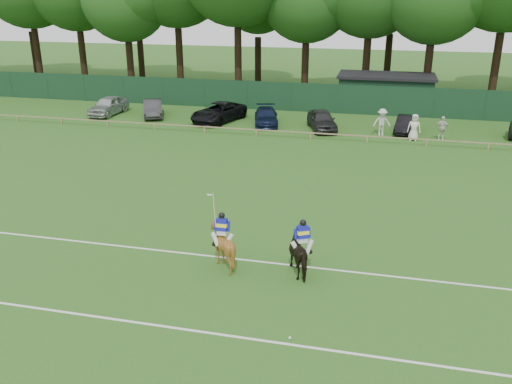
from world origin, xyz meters
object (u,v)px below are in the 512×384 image
(sedan_silver, at_px, (108,105))
(suv_black, at_px, (219,112))
(horse_dark, at_px, (302,253))
(spectator_mid, at_px, (442,128))
(spectator_left, at_px, (382,122))
(polo_ball, at_px, (290,338))
(estate_black, at_px, (406,124))
(sedan_navy, at_px, (266,116))
(horse_chestnut, at_px, (222,246))
(sedan_grey, at_px, (153,108))
(hatch_grey, at_px, (322,120))
(spectator_right, at_px, (414,127))
(utility_shed, at_px, (385,91))

(sedan_silver, xyz_separation_m, suv_black, (9.92, -0.29, -0.03))
(horse_dark, distance_m, spectator_mid, 22.32)
(sedan_silver, height_order, spectator_left, spectator_left)
(polo_ball, bearing_deg, estate_black, 81.62)
(sedan_silver, distance_m, spectator_left, 22.93)
(suv_black, xyz_separation_m, spectator_left, (12.94, -1.49, 0.24))
(sedan_navy, relative_size, spectator_left, 2.24)
(horse_dark, bearing_deg, suv_black, -93.93)
(horse_chestnut, xyz_separation_m, polo_ball, (3.39, -4.11, -0.80))
(sedan_grey, xyz_separation_m, suv_black, (5.92, -0.45, 0.05))
(polo_ball, bearing_deg, sedan_navy, 103.79)
(hatch_grey, relative_size, spectator_left, 2.22)
(spectator_right, bearing_deg, horse_chestnut, -109.77)
(utility_shed, bearing_deg, sedan_grey, -157.59)
(sedan_grey, distance_m, spectator_mid, 23.15)
(sedan_silver, height_order, hatch_grey, sedan_silver)
(estate_black, relative_size, spectator_mid, 2.15)
(horse_chestnut, bearing_deg, suv_black, -72.95)
(suv_black, distance_m, polo_ball, 29.46)
(hatch_grey, height_order, estate_black, hatch_grey)
(spectator_mid, bearing_deg, sedan_navy, 169.38)
(spectator_mid, bearing_deg, horse_dark, -110.41)
(estate_black, bearing_deg, spectator_left, -134.81)
(suv_black, bearing_deg, utility_shed, 50.01)
(sedan_navy, height_order, spectator_right, spectator_right)
(sedan_silver, xyz_separation_m, spectator_mid, (27.03, -2.20, 0.09))
(hatch_grey, bearing_deg, sedan_navy, 153.11)
(suv_black, xyz_separation_m, spectator_right, (15.19, -2.43, 0.19))
(sedan_navy, bearing_deg, spectator_mid, -21.43)
(horse_chestnut, bearing_deg, hatch_grey, -93.29)
(hatch_grey, bearing_deg, utility_shed, 44.65)
(sedan_silver, bearing_deg, spectator_right, -3.10)
(sedan_grey, relative_size, utility_shed, 0.51)
(sedan_silver, xyz_separation_m, estate_black, (24.62, -0.46, -0.16))
(sedan_navy, height_order, spectator_left, spectator_left)
(spectator_left, bearing_deg, spectator_right, -35.11)
(horse_chestnut, relative_size, spectator_mid, 0.97)
(suv_black, bearing_deg, spectator_mid, 11.25)
(spectator_mid, relative_size, polo_ball, 19.35)
(sedan_grey, xyz_separation_m, polo_ball, (16.60, -27.91, -0.65))
(horse_dark, bearing_deg, spectator_right, -131.10)
(horse_dark, bearing_deg, estate_black, -128.64)
(sedan_grey, height_order, hatch_grey, hatch_grey)
(spectator_mid, distance_m, polo_ball, 26.35)
(spectator_right, xyz_separation_m, polo_ball, (-4.52, -25.02, -0.90))
(horse_dark, relative_size, spectator_mid, 1.11)
(suv_black, bearing_deg, horse_chestnut, -55.04)
(horse_dark, height_order, hatch_grey, horse_dark)
(polo_ball, distance_m, utility_shed, 35.83)
(sedan_silver, height_order, sedan_navy, sedan_silver)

